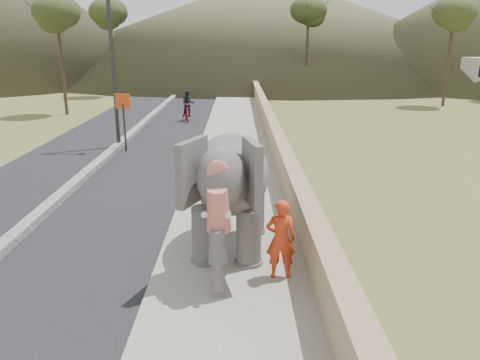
{
  "coord_description": "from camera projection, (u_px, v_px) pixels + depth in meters",
  "views": [
    {
      "loc": [
        0.15,
        -6.15,
        4.46
      ],
      "look_at": [
        0.2,
        3.07,
        1.7
      ],
      "focal_mm": 35.0,
      "sensor_mm": 36.0,
      "label": 1
    }
  ],
  "objects": [
    {
      "name": "ground",
      "position": [
        228.0,
        343.0,
        7.17
      ],
      "size": [
        160.0,
        160.0,
        0.0
      ],
      "primitive_type": "plane",
      "color": "olive",
      "rests_on": "ground"
    },
    {
      "name": "road",
      "position": [
        94.0,
        170.0,
        16.72
      ],
      "size": [
        7.0,
        120.0,
        0.03
      ],
      "primitive_type": "cube",
      "color": "black",
      "rests_on": "ground"
    },
    {
      "name": "median",
      "position": [
        94.0,
        167.0,
        16.7
      ],
      "size": [
        0.35,
        120.0,
        0.22
      ],
      "primitive_type": "cube",
      "color": "black",
      "rests_on": "ground"
    },
    {
      "name": "walkway",
      "position": [
        233.0,
        168.0,
        16.73
      ],
      "size": [
        3.0,
        120.0,
        0.15
      ],
      "primitive_type": "cube",
      "color": "#9E9687",
      "rests_on": "ground"
    },
    {
      "name": "parapet",
      "position": [
        280.0,
        155.0,
        16.61
      ],
      "size": [
        0.3,
        120.0,
        1.1
      ],
      "primitive_type": "cube",
      "color": "tan",
      "rests_on": "ground"
    },
    {
      "name": "lamppost",
      "position": [
        118.0,
        30.0,
        18.91
      ],
      "size": [
        1.76,
        0.36,
        8.0
      ],
      "color": "#323237",
      "rests_on": "ground"
    },
    {
      "name": "signboard",
      "position": [
        124.0,
        112.0,
        19.04
      ],
      "size": [
        0.6,
        0.08,
        2.4
      ],
      "color": "#2D2D33",
      "rests_on": "ground"
    },
    {
      "name": "distant_car",
      "position": [
        445.0,
        85.0,
        40.67
      ],
      "size": [
        4.46,
        2.42,
        1.44
      ],
      "primitive_type": "imported",
      "rotation": [
        0.0,
        0.0,
        1.39
      ],
      "color": "silver",
      "rests_on": "ground"
    },
    {
      "name": "hill_far",
      "position": [
        269.0,
        23.0,
        72.25
      ],
      "size": [
        80.0,
        80.0,
        14.0
      ],
      "primitive_type": "cone",
      "color": "brown",
      "rests_on": "ground"
    },
    {
      "name": "elephant_and_man",
      "position": [
        231.0,
        190.0,
        9.84
      ],
      "size": [
        2.29,
        3.72,
        2.59
      ],
      "color": "#67615D",
      "rests_on": "ground"
    },
    {
      "name": "motorcyclist",
      "position": [
        187.0,
        110.0,
        26.63
      ],
      "size": [
        0.95,
        1.84,
        1.77
      ],
      "color": "maroon",
      "rests_on": "ground"
    },
    {
      "name": "trees",
      "position": [
        288.0,
        49.0,
        30.03
      ],
      "size": [
        47.26,
        37.43,
        8.79
      ],
      "color": "#473828",
      "rests_on": "ground"
    }
  ]
}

